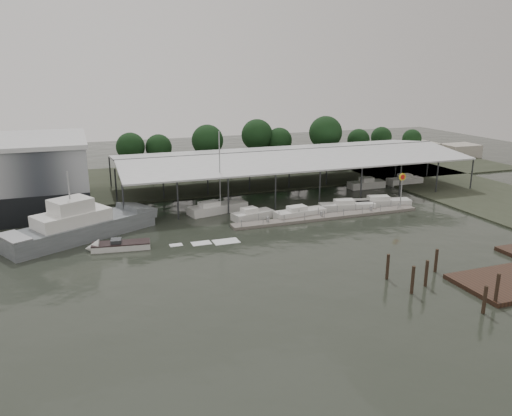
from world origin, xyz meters
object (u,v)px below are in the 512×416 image
object	(u,v)px
white_sailboat	(217,208)
speedboat_underway	(116,246)
shell_fuel_sign	(402,184)
grey_trawler	(82,225)

from	to	relation	value
white_sailboat	speedboat_underway	size ratio (longest dim) A/B	0.65
shell_fuel_sign	white_sailboat	size ratio (longest dim) A/B	0.47
grey_trawler	speedboat_underway	world-z (taller)	grey_trawler
shell_fuel_sign	speedboat_underway	bearing A→B (deg)	-176.10
grey_trawler	white_sailboat	size ratio (longest dim) A/B	1.60
grey_trawler	white_sailboat	world-z (taller)	white_sailboat
grey_trawler	speedboat_underway	distance (m)	6.77
shell_fuel_sign	white_sailboat	distance (m)	27.22
grey_trawler	speedboat_underway	xyz separation A→B (m)	(3.43, -5.72, -1.19)
shell_fuel_sign	speedboat_underway	world-z (taller)	shell_fuel_sign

